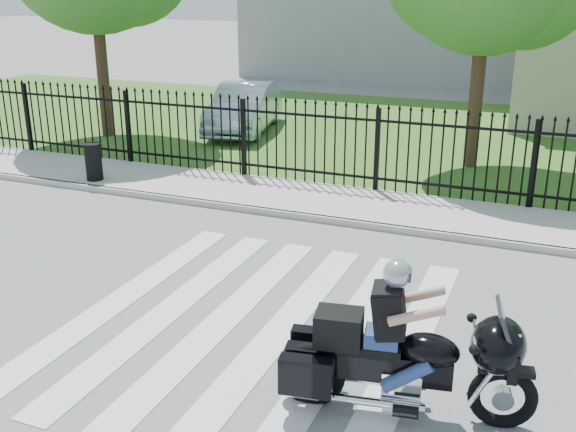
% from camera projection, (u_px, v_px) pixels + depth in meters
% --- Properties ---
extents(ground, '(120.00, 120.00, 0.00)m').
position_uv_depth(ground, '(253.00, 324.00, 8.71)').
color(ground, slate).
rests_on(ground, ground).
extents(crosswalk, '(5.00, 5.50, 0.01)m').
position_uv_depth(crosswalk, '(253.00, 324.00, 8.71)').
color(crosswalk, silver).
rests_on(crosswalk, ground).
extents(sidewalk, '(40.00, 2.00, 0.12)m').
position_uv_depth(sidewalk, '(362.00, 206.00, 13.06)').
color(sidewalk, '#ADAAA3').
rests_on(sidewalk, ground).
extents(curb, '(40.00, 0.12, 0.12)m').
position_uv_depth(curb, '(346.00, 222.00, 12.18)').
color(curb, '#ADAAA3').
rests_on(curb, ground).
extents(grass_strip, '(40.00, 12.00, 0.02)m').
position_uv_depth(grass_strip, '(431.00, 135.00, 19.19)').
color(grass_strip, '#2C5C1F').
rests_on(grass_strip, ground).
extents(iron_fence, '(26.00, 0.04, 1.80)m').
position_uv_depth(iron_fence, '(377.00, 152.00, 13.65)').
color(iron_fence, black).
rests_on(iron_fence, ground).
extents(motorcycle_rider, '(2.60, 1.13, 1.73)m').
position_uv_depth(motorcycle_rider, '(398.00, 352.00, 6.71)').
color(motorcycle_rider, black).
rests_on(motorcycle_rider, ground).
extents(parked_car, '(2.28, 4.36, 1.37)m').
position_uv_depth(parked_car, '(244.00, 108.00, 19.44)').
color(parked_car, '#99AEC0').
rests_on(parked_car, grass_strip).
extents(litter_bin, '(0.44, 0.44, 0.80)m').
position_uv_depth(litter_bin, '(94.00, 162.00, 14.43)').
color(litter_bin, black).
rests_on(litter_bin, sidewalk).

